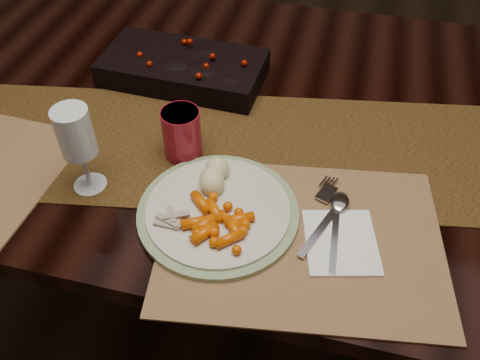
% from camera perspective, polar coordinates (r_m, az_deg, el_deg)
% --- Properties ---
extents(floor, '(5.00, 5.00, 0.00)m').
position_cam_1_polar(floor, '(1.69, 2.10, -12.81)').
color(floor, black).
rests_on(floor, ground).
extents(dining_table, '(1.80, 1.00, 0.75)m').
position_cam_1_polar(dining_table, '(1.38, 2.51, -4.63)').
color(dining_table, black).
rests_on(dining_table, floor).
extents(table_runner, '(1.74, 0.63, 0.00)m').
position_cam_1_polar(table_runner, '(1.02, 4.50, 3.39)').
color(table_runner, '#562B0D').
rests_on(table_runner, dining_table).
extents(centerpiece, '(0.37, 0.20, 0.07)m').
position_cam_1_polar(centerpiece, '(1.20, -6.43, 12.76)').
color(centerpiece, black).
rests_on(centerpiece, table_runner).
extents(placemat_main, '(0.52, 0.41, 0.00)m').
position_cam_1_polar(placemat_main, '(0.87, 6.86, -6.54)').
color(placemat_main, brown).
rests_on(placemat_main, dining_table).
extents(dinner_plate, '(0.33, 0.33, 0.02)m').
position_cam_1_polar(dinner_plate, '(0.89, -2.48, -3.54)').
color(dinner_plate, beige).
rests_on(dinner_plate, placemat_main).
extents(baby_carrots, '(0.12, 0.10, 0.02)m').
position_cam_1_polar(baby_carrots, '(0.86, -2.51, -4.28)').
color(baby_carrots, '#D45001').
rests_on(baby_carrots, dinner_plate).
extents(mashed_potatoes, '(0.09, 0.08, 0.05)m').
position_cam_1_polar(mashed_potatoes, '(0.91, -2.69, 0.85)').
color(mashed_potatoes, beige).
rests_on(mashed_potatoes, dinner_plate).
extents(turkey_shreds, '(0.07, 0.06, 0.01)m').
position_cam_1_polar(turkey_shreds, '(0.87, -7.69, -4.36)').
color(turkey_shreds, tan).
rests_on(turkey_shreds, dinner_plate).
extents(napkin, '(0.15, 0.16, 0.00)m').
position_cam_1_polar(napkin, '(0.87, 11.26, -6.83)').
color(napkin, white).
rests_on(napkin, placemat_main).
extents(fork, '(0.09, 0.17, 0.00)m').
position_cam_1_polar(fork, '(0.89, 9.18, -4.45)').
color(fork, '#BAB9C3').
rests_on(fork, napkin).
extents(spoon, '(0.04, 0.17, 0.00)m').
position_cam_1_polar(spoon, '(0.88, 10.75, -5.35)').
color(spoon, silver).
rests_on(spoon, napkin).
extents(red_cup, '(0.08, 0.08, 0.10)m').
position_cam_1_polar(red_cup, '(0.98, -6.54, 5.20)').
color(red_cup, maroon).
rests_on(red_cup, placemat_main).
extents(wine_glass, '(0.08, 0.08, 0.18)m').
position_cam_1_polar(wine_glass, '(0.93, -17.49, 3.15)').
color(wine_glass, '#A8BCCC').
rests_on(wine_glass, dining_table).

